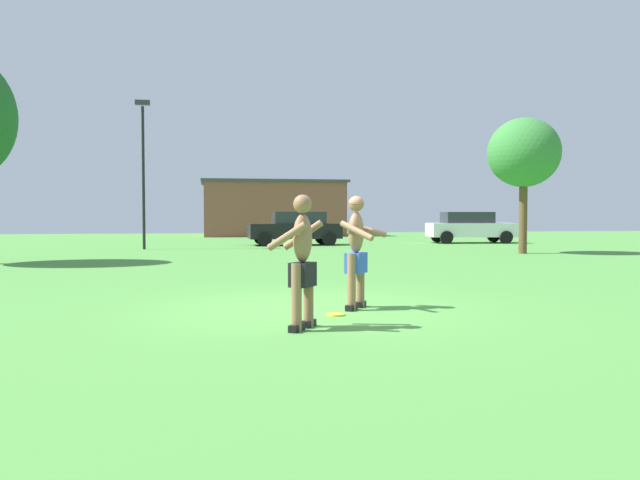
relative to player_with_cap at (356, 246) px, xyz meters
The scene contains 9 objects.
ground_plane 1.14m from the player_with_cap, behind, with size 80.00×80.00×0.00m, color #4C8E3D.
player_with_cap is the anchor object (origin of this frame).
player_in_black 1.88m from the player_with_cap, 124.89° to the right, with size 0.77×0.70×1.70m.
frisbee 1.19m from the player_with_cap, 128.25° to the right, with size 0.27×0.27×0.03m, color yellow.
car_white_near_post 23.35m from the player_with_cap, 62.19° to the left, with size 4.47×2.40×1.58m.
car_black_mid_lot 20.08m from the player_with_cap, 84.77° to the left, with size 4.34×2.11×1.58m.
lamp_post 18.48m from the player_with_cap, 105.49° to the left, with size 0.60×0.24×6.18m.
outbuilding_behind_lot 33.93m from the player_with_cap, 86.40° to the left, with size 9.64×6.35×3.74m.
tree_behind_players 15.56m from the player_with_cap, 52.70° to the left, with size 2.66×2.66×5.02m.
Camera 1 is at (-1.63, -9.39, 1.45)m, focal length 35.09 mm.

